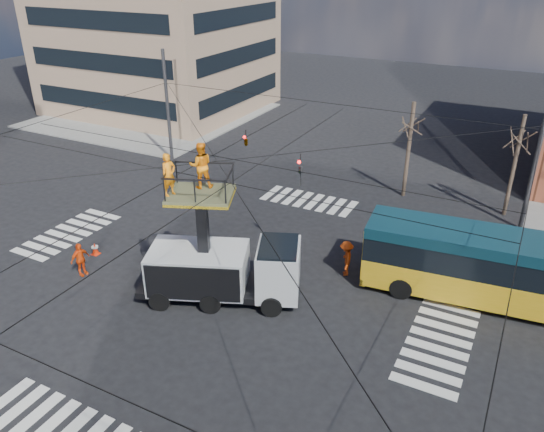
{
  "coord_description": "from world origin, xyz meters",
  "views": [
    {
      "loc": [
        11.74,
        -17.65,
        13.73
      ],
      "look_at": [
        1.61,
        1.91,
        2.85
      ],
      "focal_mm": 35.0,
      "sensor_mm": 36.0,
      "label": 1
    }
  ],
  "objects_px": {
    "utility_truck": "(223,254)",
    "city_bus": "(509,270)",
    "traffic_cone": "(95,249)",
    "flagger": "(346,258)",
    "worker_ground": "(80,259)"
  },
  "relations": [
    {
      "from": "utility_truck",
      "to": "city_bus",
      "type": "bearing_deg",
      "value": 2.46
    },
    {
      "from": "utility_truck",
      "to": "worker_ground",
      "type": "relative_size",
      "value": 4.37
    },
    {
      "from": "utility_truck",
      "to": "flagger",
      "type": "bearing_deg",
      "value": 23.17
    },
    {
      "from": "utility_truck",
      "to": "city_bus",
      "type": "xyz_separation_m",
      "value": [
        11.09,
        5.13,
        -0.47
      ]
    },
    {
      "from": "city_bus",
      "to": "worker_ground",
      "type": "relative_size",
      "value": 7.38
    },
    {
      "from": "city_bus",
      "to": "flagger",
      "type": "relative_size",
      "value": 7.04
    },
    {
      "from": "utility_truck",
      "to": "flagger",
      "type": "distance_m",
      "value": 6.06
    },
    {
      "from": "utility_truck",
      "to": "city_bus",
      "type": "height_order",
      "value": "utility_truck"
    },
    {
      "from": "city_bus",
      "to": "worker_ground",
      "type": "height_order",
      "value": "city_bus"
    },
    {
      "from": "traffic_cone",
      "to": "worker_ground",
      "type": "height_order",
      "value": "worker_ground"
    },
    {
      "from": "city_bus",
      "to": "traffic_cone",
      "type": "height_order",
      "value": "city_bus"
    },
    {
      "from": "city_bus",
      "to": "traffic_cone",
      "type": "xyz_separation_m",
      "value": [
        -18.92,
        -4.97,
        -1.4
      ]
    },
    {
      "from": "city_bus",
      "to": "flagger",
      "type": "xyz_separation_m",
      "value": [
        -6.95,
        -0.91,
        -0.84
      ]
    },
    {
      "from": "traffic_cone",
      "to": "utility_truck",
      "type": "bearing_deg",
      "value": -1.13
    },
    {
      "from": "city_bus",
      "to": "flagger",
      "type": "height_order",
      "value": "city_bus"
    }
  ]
}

